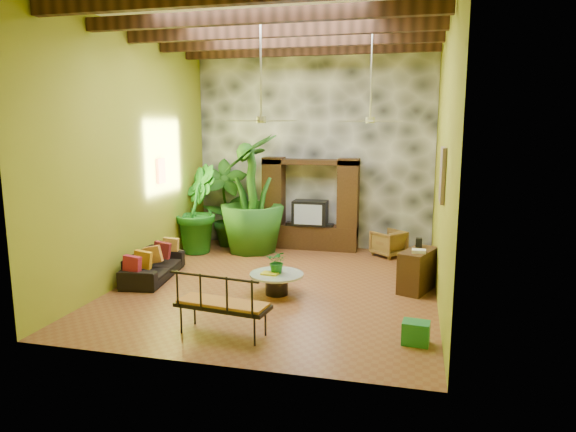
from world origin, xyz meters
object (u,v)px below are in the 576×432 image
(ceiling_fan_back, at_px, (370,110))
(tall_plant_b, at_px, (196,209))
(wicker_armchair, at_px, (388,243))
(entertainment_center, at_px, (310,211))
(iron_bench, at_px, (221,302))
(green_bin, at_px, (416,333))
(ceiling_fan_front, at_px, (261,108))
(coffee_table, at_px, (277,281))
(sofa, at_px, (153,265))
(tall_plant_a, at_px, (225,203))
(side_console, at_px, (418,270))
(tall_plant_c, at_px, (252,194))

(ceiling_fan_back, xyz_separation_m, tall_plant_b, (-4.25, 0.93, -2.32))
(ceiling_fan_back, bearing_deg, wicker_armchair, 77.10)
(tall_plant_b, bearing_deg, entertainment_center, 20.86)
(iron_bench, bearing_deg, green_bin, 16.13)
(ceiling_fan_front, distance_m, coffee_table, 3.16)
(entertainment_center, xyz_separation_m, sofa, (-2.60, -3.31, -0.69))
(ceiling_fan_back, bearing_deg, iron_bench, -115.12)
(tall_plant_a, distance_m, coffee_table, 4.20)
(side_console, bearing_deg, wicker_armchair, 126.50)
(sofa, relative_size, green_bin, 4.92)
(ceiling_fan_front, xyz_separation_m, iron_bench, (0.02, -2.20, -2.86))
(wicker_armchair, height_order, tall_plant_b, tall_plant_b)
(ceiling_fan_back, height_order, tall_plant_c, ceiling_fan_back)
(iron_bench, bearing_deg, entertainment_center, 95.71)
(entertainment_center, relative_size, wicker_armchair, 3.51)
(sofa, xyz_separation_m, coffee_table, (2.72, -0.37, -0.02))
(ceiling_fan_front, bearing_deg, tall_plant_a, 121.19)
(ceiling_fan_front, height_order, sofa, ceiling_fan_front)
(ceiling_fan_back, distance_m, tall_plant_a, 4.72)
(ceiling_fan_back, height_order, sofa, ceiling_fan_back)
(entertainment_center, xyz_separation_m, ceiling_fan_front, (-0.20, -3.54, 2.44))
(tall_plant_c, relative_size, iron_bench, 1.94)
(wicker_armchair, bearing_deg, tall_plant_a, -50.10)
(wicker_armchair, bearing_deg, ceiling_fan_back, 27.30)
(ceiling_fan_front, xyz_separation_m, tall_plant_c, (-1.13, 2.86, -1.96))
(ceiling_fan_front, distance_m, green_bin, 4.65)
(ceiling_fan_front, height_order, green_bin, ceiling_fan_front)
(tall_plant_c, bearing_deg, sofa, -115.80)
(coffee_table, bearing_deg, tall_plant_b, 136.00)
(entertainment_center, distance_m, green_bin, 5.98)
(tall_plant_a, relative_size, iron_bench, 1.51)
(tall_plant_c, distance_m, side_console, 4.64)
(ceiling_fan_back, xyz_separation_m, coffee_table, (-1.49, -1.74, -3.15))
(wicker_armchair, bearing_deg, coffee_table, 11.37)
(side_console, bearing_deg, ceiling_fan_back, 161.84)
(tall_plant_b, relative_size, tall_plant_c, 0.75)
(iron_bench, relative_size, green_bin, 3.89)
(tall_plant_b, relative_size, iron_bench, 1.45)
(tall_plant_c, bearing_deg, entertainment_center, 26.96)
(iron_bench, bearing_deg, tall_plant_b, 125.08)
(coffee_table, bearing_deg, wicker_armchair, 61.17)
(sofa, relative_size, tall_plant_b, 0.87)
(ceiling_fan_front, relative_size, tall_plant_a, 0.83)
(coffee_table, distance_m, green_bin, 3.00)
(tall_plant_a, bearing_deg, wicker_armchair, -0.29)
(entertainment_center, relative_size, ceiling_fan_back, 1.29)
(entertainment_center, relative_size, iron_bench, 1.61)
(tall_plant_c, bearing_deg, green_bin, -49.53)
(wicker_armchair, bearing_deg, side_console, 55.16)
(ceiling_fan_front, relative_size, side_console, 1.90)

